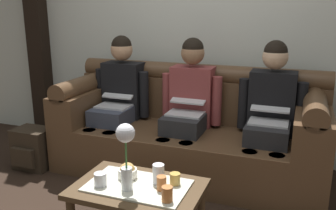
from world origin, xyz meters
The scene contains 15 objects.
back_wall_patterned centered at (0.00, 1.70, 1.45)m, with size 6.00×0.12×2.90m, color silver.
timber_pillar centered at (-1.94, 1.58, 1.45)m, with size 0.20×0.20×2.90m, color black.
couch centered at (0.00, 1.17, 0.37)m, with size 2.37×0.88×0.96m.
person_left centered at (-0.71, 1.17, 0.66)m, with size 0.56×0.67×1.22m.
person_middle centered at (0.00, 1.17, 0.66)m, with size 0.56×0.67×1.22m.
person_right centered at (0.71, 1.17, 0.66)m, with size 0.56×0.67×1.22m.
coffee_table centered at (0.00, 0.08, 0.31)m, with size 0.83×0.55×0.37m.
flower_vase centered at (-0.04, 0.00, 0.65)m, with size 0.12×0.12×0.43m.
snack_bowl centered at (-0.11, 0.15, 0.41)m, with size 0.13×0.13×0.11m.
cup_near_left centered at (0.25, -0.04, 0.42)m, with size 0.07×0.07×0.09m, color #B26633.
cup_near_right centered at (0.12, 0.15, 0.44)m, with size 0.08×0.08×0.13m, color silver.
cup_far_center centered at (0.22, 0.17, 0.41)m, with size 0.07×0.07×0.08m, color gold.
cup_far_left centered at (-0.22, -0.01, 0.41)m, with size 0.08×0.08×0.08m, color silver.
cup_far_right centered at (0.17, 0.07, 0.42)m, with size 0.06×0.06×0.09m, color #B26633.
backpack_left centered at (-1.39, 0.70, 0.19)m, with size 0.34×0.30×0.38m.
Camera 1 is at (0.93, -1.85, 1.48)m, focal length 38.91 mm.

